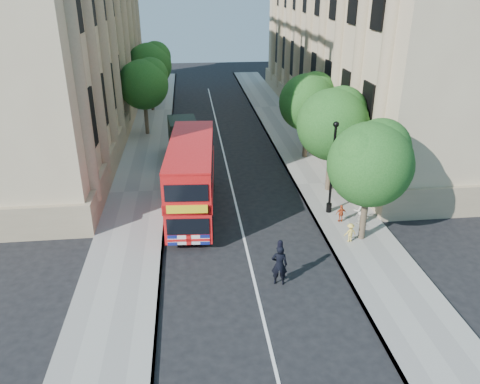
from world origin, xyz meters
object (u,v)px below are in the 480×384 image
object	(u,v)px
double_decker_bus	(192,176)
box_van	(184,141)
police_constable	(279,265)
lamp_post	(332,172)
woman_pedestrian	(360,210)

from	to	relation	value
double_decker_bus	box_van	bearing A→B (deg)	96.64
double_decker_bus	police_constable	distance (m)	8.12
double_decker_bus	box_van	world-z (taller)	double_decker_bus
lamp_post	woman_pedestrian	world-z (taller)	lamp_post
box_van	police_constable	size ratio (longest dim) A/B	2.68
double_decker_bus	lamp_post	bearing A→B (deg)	-4.06
lamp_post	woman_pedestrian	xyz separation A→B (m)	(1.19, -1.49, -1.64)
lamp_post	police_constable	distance (m)	7.52
lamp_post	box_van	size ratio (longest dim) A/B	1.04
lamp_post	police_constable	world-z (taller)	lamp_post
lamp_post	police_constable	xyz separation A→B (m)	(-3.98, -6.18, -1.58)
lamp_post	police_constable	bearing A→B (deg)	-122.81
lamp_post	woman_pedestrian	bearing A→B (deg)	-51.53
double_decker_bus	police_constable	size ratio (longest dim) A/B	4.70
lamp_post	double_decker_bus	size ratio (longest dim) A/B	0.59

